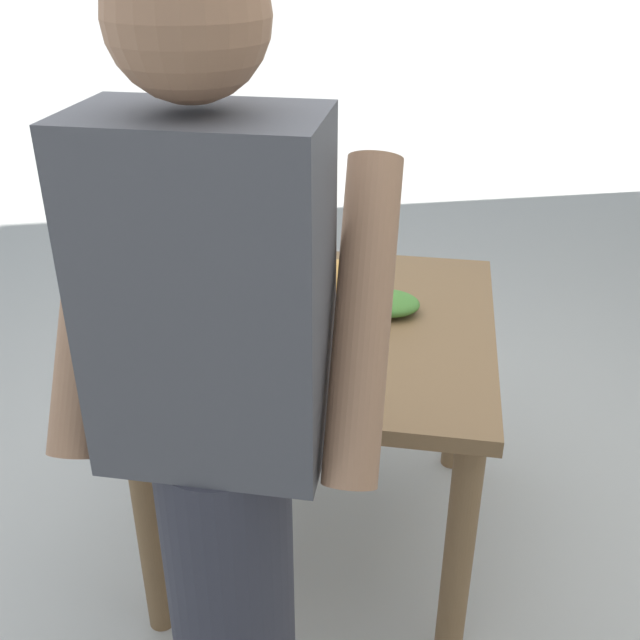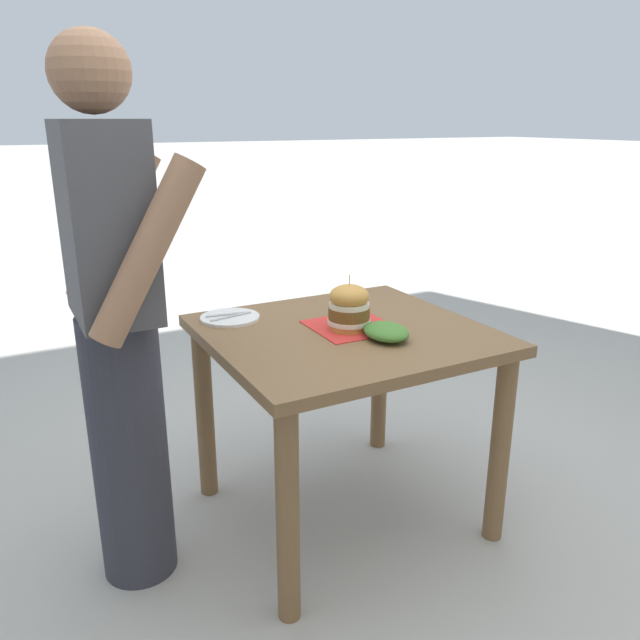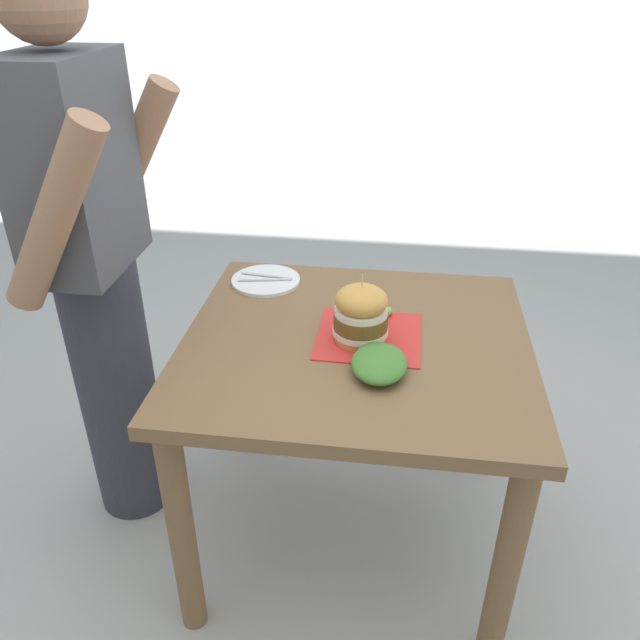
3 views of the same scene
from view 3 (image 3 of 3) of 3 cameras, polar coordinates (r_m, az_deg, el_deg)
ground_plane at (r=2.20m, az=2.73°, el=-18.63°), size 80.00×80.00×0.00m
patio_table at (r=1.78m, az=3.21°, el=-5.28°), size 0.89×0.94×0.75m
serving_paper at (r=1.71m, az=4.50°, el=-1.47°), size 0.28×0.28×0.00m
sandwich at (r=1.66m, az=3.76°, el=0.58°), size 0.15×0.15×0.19m
pickle_spear at (r=1.78m, az=5.59°, el=0.30°), size 0.09×0.07×0.02m
side_plate_with_forks at (r=2.01m, az=-4.98°, el=3.63°), size 0.22×0.22×0.02m
side_salad at (r=1.56m, az=5.44°, el=-3.95°), size 0.18×0.14×0.05m
diner_across_table at (r=1.89m, az=-19.90°, el=4.41°), size 0.55×0.35×1.69m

